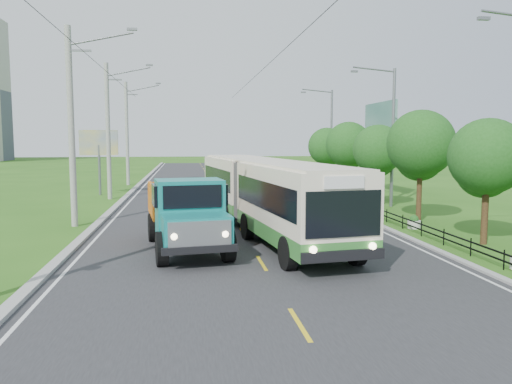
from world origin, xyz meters
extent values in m
plane|color=#295B15|center=(0.00, 0.00, 0.00)|extent=(240.00, 240.00, 0.00)
cube|color=#28282B|center=(0.00, 20.00, 0.01)|extent=(14.00, 120.00, 0.02)
cube|color=#9E9E99|center=(-7.20, 20.00, 0.07)|extent=(0.40, 120.00, 0.15)
cube|color=#9E9E99|center=(7.15, 20.00, 0.05)|extent=(0.30, 120.00, 0.10)
cube|color=silver|center=(-6.65, 20.00, 0.02)|extent=(0.12, 120.00, 0.00)
cube|color=silver|center=(6.65, 20.00, 0.02)|extent=(0.12, 120.00, 0.00)
cube|color=yellow|center=(0.00, 0.00, 0.02)|extent=(0.12, 2.20, 0.00)
cube|color=black|center=(8.00, 14.00, 0.30)|extent=(0.04, 40.00, 0.60)
cylinder|color=gray|center=(-8.30, 9.00, 5.00)|extent=(0.32, 0.32, 10.00)
cube|color=slate|center=(-7.80, 9.00, 8.80)|extent=(1.20, 0.10, 0.10)
cube|color=slate|center=(-5.20, 9.00, 9.90)|extent=(0.50, 0.18, 0.12)
cylinder|color=gray|center=(-8.30, 21.00, 5.00)|extent=(0.32, 0.32, 10.00)
cube|color=slate|center=(-7.80, 21.00, 8.80)|extent=(1.20, 0.10, 0.10)
cube|color=slate|center=(-5.20, 21.00, 9.90)|extent=(0.50, 0.18, 0.12)
cylinder|color=gray|center=(-8.30, 33.00, 5.00)|extent=(0.32, 0.32, 10.00)
cube|color=slate|center=(-7.80, 33.00, 8.80)|extent=(1.20, 0.10, 0.10)
cube|color=slate|center=(-5.20, 33.00, 9.90)|extent=(0.50, 0.18, 0.12)
cylinder|color=#382314|center=(9.80, 2.00, 1.48)|extent=(0.28, 0.28, 2.97)
sphere|color=#1B4E16|center=(9.80, 2.00, 3.71)|extent=(3.18, 3.18, 3.18)
sphere|color=#1B4E16|center=(10.00, 2.50, 3.07)|extent=(2.33, 2.33, 2.33)
cylinder|color=#382314|center=(9.80, 8.00, 1.68)|extent=(0.28, 0.28, 3.36)
sphere|color=#1B4E16|center=(9.80, 8.00, 4.20)|extent=(3.60, 3.60, 3.60)
sphere|color=#1B4E16|center=(10.00, 8.50, 3.48)|extent=(2.64, 2.64, 2.64)
cylinder|color=#382314|center=(9.80, 14.00, 1.51)|extent=(0.28, 0.28, 3.02)
sphere|color=#1B4E16|center=(9.80, 14.00, 3.78)|extent=(3.24, 3.24, 3.24)
sphere|color=#1B4E16|center=(10.00, 14.50, 3.13)|extent=(2.38, 2.38, 2.38)
cylinder|color=#382314|center=(9.80, 20.00, 1.62)|extent=(0.28, 0.28, 3.25)
sphere|color=#1B4E16|center=(9.80, 20.00, 4.06)|extent=(3.48, 3.48, 3.48)
sphere|color=#1B4E16|center=(10.00, 20.50, 3.36)|extent=(2.55, 2.55, 2.55)
cylinder|color=#382314|center=(9.80, 26.00, 1.54)|extent=(0.28, 0.28, 3.08)
sphere|color=#1B4E16|center=(9.80, 26.00, 3.85)|extent=(3.30, 3.30, 3.30)
sphere|color=#1B4E16|center=(10.00, 26.50, 3.19)|extent=(2.42, 2.42, 2.42)
cube|color=slate|center=(8.10, 0.00, 8.75)|extent=(0.45, 0.16, 0.12)
cylinder|color=slate|center=(10.80, 14.00, 4.50)|extent=(0.20, 0.20, 9.00)
cylinder|color=slate|center=(9.40, 14.00, 8.90)|extent=(2.80, 0.10, 0.34)
cube|color=slate|center=(8.10, 14.00, 8.75)|extent=(0.45, 0.16, 0.12)
cylinder|color=slate|center=(10.80, 28.00, 4.50)|extent=(0.20, 0.20, 9.00)
cylinder|color=slate|center=(9.40, 28.00, 8.90)|extent=(2.80, 0.10, 0.34)
cube|color=slate|center=(8.10, 28.00, 8.75)|extent=(0.45, 0.16, 0.12)
cylinder|color=silver|center=(8.60, 6.00, 0.20)|extent=(0.64, 0.64, 0.40)
sphere|color=#1B4E16|center=(8.60, 6.00, 0.45)|extent=(0.44, 0.44, 0.44)
cylinder|color=silver|center=(8.60, 14.00, 0.20)|extent=(0.64, 0.64, 0.40)
sphere|color=#1B4E16|center=(8.60, 14.00, 0.45)|extent=(0.44, 0.44, 0.44)
cylinder|color=silver|center=(8.60, 22.00, 0.20)|extent=(0.64, 0.64, 0.40)
sphere|color=#1B4E16|center=(8.60, 22.00, 0.45)|extent=(0.44, 0.44, 0.44)
cylinder|color=slate|center=(-9.50, 24.00, 2.00)|extent=(0.20, 0.20, 4.00)
cube|color=yellow|center=(-9.50, 24.00, 4.20)|extent=(3.00, 0.15, 2.00)
cylinder|color=slate|center=(12.30, 17.50, 2.50)|extent=(0.24, 0.24, 5.00)
cylinder|color=slate|center=(12.30, 22.50, 2.50)|extent=(0.24, 0.24, 5.00)
cube|color=#144C47|center=(12.30, 20.00, 5.80)|extent=(0.20, 6.00, 3.00)
cube|color=#337830|center=(1.66, 1.76, 0.89)|extent=(3.87, 8.70, 0.62)
cube|color=beige|center=(1.66, 1.76, 2.28)|extent=(3.87, 8.70, 2.16)
cube|color=black|center=(1.66, 1.76, 2.29)|extent=(3.83, 8.04, 1.07)
cube|color=#337830|center=(0.46, 10.93, 0.89)|extent=(3.80, 8.15, 0.62)
cube|color=beige|center=(0.46, 10.93, 2.28)|extent=(3.80, 8.15, 2.16)
cube|color=black|center=(0.46, 10.93, 2.29)|extent=(3.75, 7.49, 1.07)
cube|color=#4C4C4C|center=(1.04, 6.48, 1.97)|extent=(2.76, 1.45, 2.67)
cube|color=black|center=(2.20, -2.44, 2.10)|extent=(2.51, 0.39, 1.46)
cylinder|color=black|center=(0.74, -1.02, 0.58)|extent=(0.51, 1.20, 1.17)
cylinder|color=black|center=(3.25, -0.69, 0.58)|extent=(0.51, 1.20, 1.17)
cylinder|color=black|center=(0.03, 4.43, 0.58)|extent=(0.51, 1.20, 1.17)
cylinder|color=black|center=(2.54, 4.76, 0.58)|extent=(0.51, 1.20, 1.17)
cylinder|color=black|center=(-0.47, 8.21, 0.58)|extent=(0.51, 1.20, 1.17)
cylinder|color=black|center=(2.05, 8.54, 0.58)|extent=(0.51, 1.20, 1.17)
cylinder|color=black|center=(-1.13, 13.33, 0.58)|extent=(0.51, 1.20, 1.17)
cylinder|color=black|center=(1.38, 13.65, 0.58)|extent=(0.51, 1.20, 1.17)
cube|color=#15807E|center=(-2.30, 0.04, 1.23)|extent=(2.53, 1.86, 1.12)
cube|color=#15807E|center=(-2.52, 1.70, 1.79)|extent=(2.67, 2.09, 2.23)
cube|color=black|center=(-2.52, 1.70, 2.35)|extent=(2.87, 1.79, 0.78)
cube|color=black|center=(-2.64, 2.58, 0.73)|extent=(1.98, 6.79, 0.28)
cube|color=#C45C12|center=(-2.88, 4.47, 1.84)|extent=(2.98, 3.66, 1.45)
cylinder|color=black|center=(-3.49, 0.11, 0.61)|extent=(0.55, 1.27, 1.23)
cylinder|color=black|center=(-1.17, 0.41, 0.61)|extent=(0.55, 1.27, 1.23)
cylinder|color=black|center=(-4.08, 4.54, 0.61)|extent=(0.55, 1.27, 1.23)
cylinder|color=black|center=(-1.75, 4.84, 0.61)|extent=(0.55, 1.27, 1.23)
camera|label=1|loc=(-2.61, -17.21, 4.37)|focal=35.00mm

